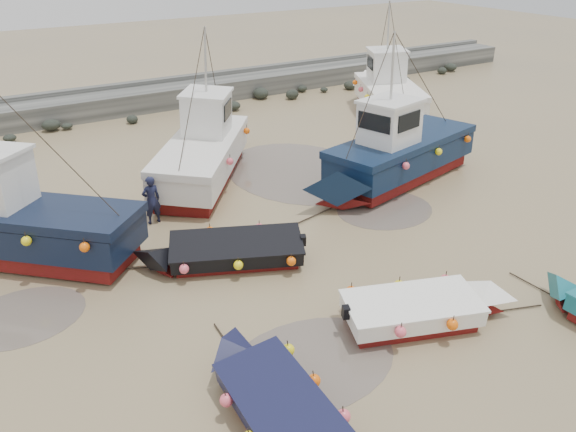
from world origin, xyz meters
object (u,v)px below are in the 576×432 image
at_px(cabin_boat_0, 8,221).
at_px(cabin_boat_1, 204,147).
at_px(dinghy_4, 225,249).
at_px(cabin_boat_3, 387,90).
at_px(dinghy_1, 278,399).
at_px(dinghy_5, 424,306).
at_px(person, 154,223).
at_px(cabin_boat_2, 394,153).

bearing_deg(cabin_boat_0, cabin_boat_1, -26.18).
distance_m(dinghy_4, cabin_boat_1, 7.55).
relative_size(dinghy_4, cabin_boat_3, 0.67).
bearing_deg(cabin_boat_3, dinghy_1, -109.43).
relative_size(cabin_boat_0, cabin_boat_3, 0.90).
xyz_separation_m(dinghy_5, cabin_boat_3, (12.26, 16.27, 0.80)).
height_order(cabin_boat_3, person, cabin_boat_3).
distance_m(dinghy_5, cabin_boat_2, 9.78).
bearing_deg(cabin_boat_1, cabin_boat_3, 52.25).
height_order(dinghy_5, cabin_boat_2, cabin_boat_2).
bearing_deg(person, dinghy_1, 83.20).
bearing_deg(cabin_boat_2, person, 67.90).
relative_size(cabin_boat_0, person, 4.61).
bearing_deg(cabin_boat_0, person, -47.04).
height_order(dinghy_4, cabin_boat_3, cabin_boat_3).
bearing_deg(dinghy_5, person, -136.72).
distance_m(cabin_boat_2, cabin_boat_3, 10.63).
xyz_separation_m(dinghy_1, cabin_boat_3, (17.32, 17.17, 0.81)).
relative_size(cabin_boat_3, person, 5.10).
bearing_deg(cabin_boat_3, person, -132.09).
bearing_deg(cabin_boat_1, dinghy_1, -70.13).
xyz_separation_m(dinghy_5, cabin_boat_1, (-0.86, 12.70, 0.77)).
bearing_deg(cabin_boat_3, cabin_boat_0, -136.49).
relative_size(dinghy_1, dinghy_5, 1.05).
xyz_separation_m(dinghy_4, cabin_boat_2, (8.92, 2.35, 0.79)).
bearing_deg(cabin_boat_1, cabin_boat_2, 0.85).
height_order(dinghy_5, cabin_boat_1, cabin_boat_1).
bearing_deg(dinghy_1, cabin_boat_1, 74.97).
xyz_separation_m(cabin_boat_3, person, (-16.57, -6.72, -1.35)).
relative_size(dinghy_4, cabin_boat_1, 0.67).
bearing_deg(dinghy_4, dinghy_1, -172.39).
bearing_deg(dinghy_4, cabin_boat_0, 78.76).
distance_m(dinghy_1, person, 10.48).
xyz_separation_m(cabin_boat_1, cabin_boat_2, (6.50, -4.75, 0.01)).
bearing_deg(dinghy_1, dinghy_4, 76.75).
xyz_separation_m(dinghy_1, cabin_boat_0, (-3.94, 10.39, 0.79)).
bearing_deg(dinghy_5, cabin_boat_2, 163.58).
relative_size(dinghy_5, cabin_boat_1, 0.62).
bearing_deg(dinghy_1, person, 88.06).
relative_size(cabin_boat_0, cabin_boat_2, 0.80).
xyz_separation_m(cabin_boat_1, cabin_boat_3, (13.12, 3.57, 0.03)).
bearing_deg(person, cabin_boat_1, -140.33).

